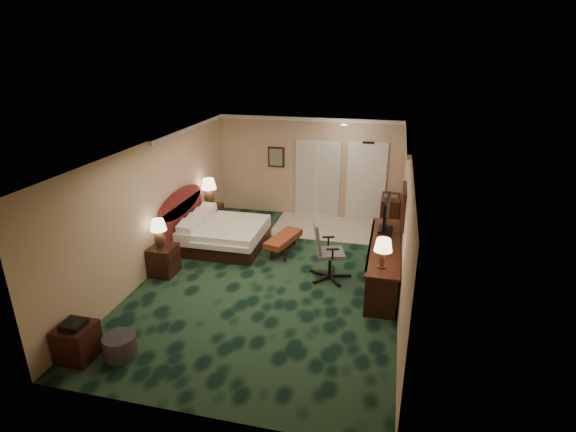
% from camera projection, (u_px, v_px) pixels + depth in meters
% --- Properties ---
extents(floor, '(5.00, 7.50, 0.00)m').
position_uv_depth(floor, '(273.00, 278.00, 9.19)').
color(floor, black).
rests_on(floor, ground).
extents(ceiling, '(5.00, 7.50, 0.00)m').
position_uv_depth(ceiling, '(271.00, 147.00, 8.22)').
color(ceiling, white).
rests_on(ceiling, wall_back).
extents(wall_back, '(5.00, 0.00, 2.70)m').
position_uv_depth(wall_back, '(309.00, 168.00, 12.11)').
color(wall_back, '#CCA890').
rests_on(wall_back, ground).
extents(wall_front, '(5.00, 0.00, 2.70)m').
position_uv_depth(wall_front, '(188.00, 327.00, 5.30)').
color(wall_front, '#CCA890').
rests_on(wall_front, ground).
extents(wall_left, '(0.00, 7.50, 2.70)m').
position_uv_depth(wall_left, '(155.00, 206.00, 9.25)').
color(wall_left, '#CCA890').
rests_on(wall_left, ground).
extents(wall_right, '(0.00, 7.50, 2.70)m').
position_uv_depth(wall_right, '(405.00, 228.00, 8.16)').
color(wall_right, '#CCA890').
rests_on(wall_right, ground).
extents(crown_molding, '(5.00, 7.50, 0.10)m').
position_uv_depth(crown_molding, '(271.00, 150.00, 8.24)').
color(crown_molding, silver).
rests_on(crown_molding, wall_back).
extents(tile_patch, '(3.20, 1.70, 0.01)m').
position_uv_depth(tile_patch, '(336.00, 228.00, 11.63)').
color(tile_patch, beige).
rests_on(tile_patch, ground).
extents(headboard, '(0.12, 2.00, 1.40)m').
position_uv_depth(headboard, '(182.00, 218.00, 10.38)').
color(headboard, '#511314').
rests_on(headboard, ground).
extents(entry_door, '(1.02, 0.06, 2.18)m').
position_uv_depth(entry_door, '(366.00, 182.00, 11.86)').
color(entry_door, silver).
rests_on(entry_door, ground).
extents(closet_doors, '(1.20, 0.06, 2.10)m').
position_uv_depth(closet_doors, '(317.00, 179.00, 12.13)').
color(closet_doors, beige).
rests_on(closet_doors, ground).
extents(wall_art, '(0.45, 0.06, 0.55)m').
position_uv_depth(wall_art, '(276.00, 157.00, 12.18)').
color(wall_art, '#50645B').
rests_on(wall_art, wall_back).
extents(wall_mirror, '(0.05, 0.95, 0.75)m').
position_uv_depth(wall_mirror, '(403.00, 206.00, 8.65)').
color(wall_mirror, white).
rests_on(wall_mirror, wall_right).
extents(bed, '(1.80, 1.67, 0.57)m').
position_uv_depth(bed, '(225.00, 235.00, 10.51)').
color(bed, white).
rests_on(bed, ground).
extents(nightstand_near, '(0.49, 0.56, 0.61)m').
position_uv_depth(nightstand_near, '(164.00, 260.00, 9.25)').
color(nightstand_near, black).
rests_on(nightstand_near, ground).
extents(nightstand_far, '(0.50, 0.57, 0.63)m').
position_uv_depth(nightstand_far, '(211.00, 217.00, 11.53)').
color(nightstand_far, black).
rests_on(nightstand_far, ground).
extents(lamp_near, '(0.36, 0.36, 0.61)m').
position_uv_depth(lamp_near, '(159.00, 234.00, 9.01)').
color(lamp_near, black).
rests_on(lamp_near, nightstand_near).
extents(lamp_far, '(0.38, 0.38, 0.70)m').
position_uv_depth(lamp_far, '(209.00, 192.00, 11.31)').
color(lamp_far, black).
rests_on(lamp_far, nightstand_far).
extents(bed_bench, '(0.69, 1.23, 0.39)m').
position_uv_depth(bed_bench, '(283.00, 244.00, 10.27)').
color(bed_bench, brown).
rests_on(bed_bench, ground).
extents(ottoman, '(0.64, 0.64, 0.36)m').
position_uv_depth(ottoman, '(120.00, 346.00, 6.82)').
color(ottoman, '#2E2E31').
rests_on(ottoman, ground).
extents(side_table, '(0.52, 0.52, 0.56)m').
position_uv_depth(side_table, '(77.00, 342.00, 6.75)').
color(side_table, black).
rests_on(side_table, ground).
extents(desk, '(0.61, 2.81, 0.81)m').
position_uv_depth(desk, '(383.00, 263.00, 8.93)').
color(desk, black).
rests_on(desk, ground).
extents(tv, '(0.15, 0.94, 0.73)m').
position_uv_depth(tv, '(387.00, 215.00, 9.26)').
color(tv, black).
rests_on(tv, desk).
extents(desk_lamp, '(0.41, 0.41, 0.55)m').
position_uv_depth(desk_lamp, '(383.00, 253.00, 7.77)').
color(desk_lamp, black).
rests_on(desk_lamp, desk).
extents(desk_chair, '(0.88, 0.85, 1.23)m').
position_uv_depth(desk_chair, '(330.00, 251.00, 8.97)').
color(desk_chair, '#4C4C4F').
rests_on(desk_chair, ground).
extents(minibar, '(0.46, 0.82, 0.87)m').
position_uv_depth(minibar, '(389.00, 213.00, 11.46)').
color(minibar, black).
rests_on(minibar, ground).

